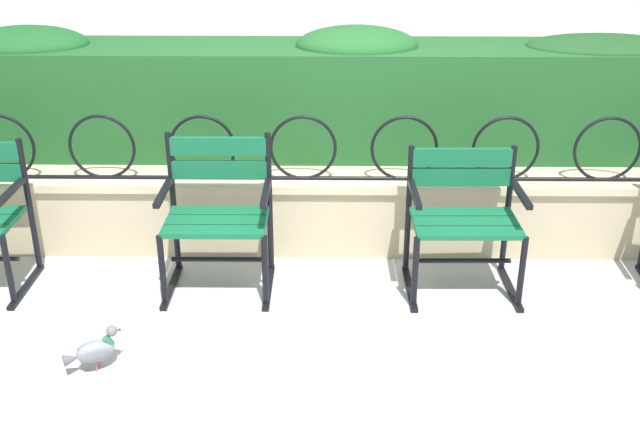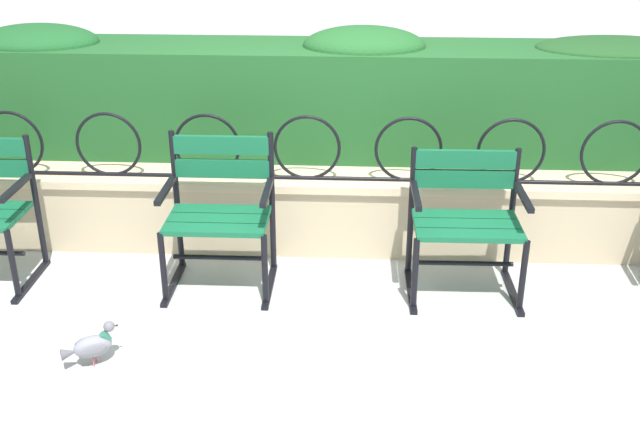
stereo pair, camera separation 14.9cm
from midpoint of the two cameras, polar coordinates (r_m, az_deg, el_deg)
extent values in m
plane|color=#ADADA8|center=(4.34, -1.01, -7.13)|extent=(60.00, 60.00, 0.00)
cube|color=tan|center=(4.94, -0.76, -0.12)|extent=(6.67, 0.35, 0.45)
cube|color=#CBB58F|center=(4.84, -0.77, 2.61)|extent=(6.67, 0.41, 0.05)
cylinder|color=black|center=(4.76, -0.80, 2.70)|extent=(6.14, 0.02, 0.02)
torus|color=black|center=(5.14, -23.68, 4.64)|extent=(0.42, 0.02, 0.42)
torus|color=black|center=(4.92, -16.99, 4.81)|extent=(0.42, 0.02, 0.42)
torus|color=black|center=(4.77, -9.77, 4.92)|extent=(0.42, 0.02, 0.42)
torus|color=black|center=(4.69, -2.20, 4.96)|extent=(0.42, 0.02, 0.42)
torus|color=black|center=(4.70, 5.47, 4.91)|extent=(0.42, 0.02, 0.42)
torus|color=black|center=(4.80, 12.98, 4.77)|extent=(0.42, 0.02, 0.42)
torus|color=black|center=(4.97, 20.09, 4.57)|extent=(0.42, 0.02, 0.42)
cube|color=#1E5123|center=(5.21, -0.65, 8.65)|extent=(6.53, 0.68, 0.73)
ellipsoid|color=#1B5123|center=(5.54, -22.08, 11.73)|extent=(0.84, 0.61, 0.25)
ellipsoid|color=#1F5324|center=(5.12, 1.94, 12.56)|extent=(0.82, 0.61, 0.26)
ellipsoid|color=#1E481F|center=(5.41, 19.98, 11.78)|extent=(1.04, 0.61, 0.14)
cylinder|color=black|center=(4.91, -21.90, 0.48)|extent=(0.04, 0.04, 0.86)
cylinder|color=black|center=(4.63, -23.33, -4.01)|extent=(0.04, 0.04, 0.44)
cube|color=black|center=(4.88, -22.13, -5.15)|extent=(0.05, 0.52, 0.02)
cube|color=black|center=(4.63, -23.27, 1.46)|extent=(0.04, 0.40, 0.03)
cube|color=#145B38|center=(4.25, -9.10, -1.40)|extent=(0.58, 0.13, 0.03)
cube|color=#145B38|center=(4.37, -8.82, -0.64)|extent=(0.58, 0.13, 0.03)
cube|color=#145B38|center=(4.50, -8.56, 0.08)|extent=(0.58, 0.13, 0.03)
cube|color=#145B38|center=(4.46, -8.66, 5.04)|extent=(0.58, 0.03, 0.11)
cube|color=#145B38|center=(4.51, -8.55, 3.28)|extent=(0.58, 0.03, 0.11)
cylinder|color=black|center=(4.55, -4.77, 0.70)|extent=(0.04, 0.04, 0.90)
cylinder|color=black|center=(4.27, -5.17, -4.41)|extent=(0.04, 0.04, 0.44)
cube|color=black|center=(4.53, -4.85, -5.59)|extent=(0.04, 0.52, 0.02)
cube|color=black|center=(4.27, -5.13, 1.54)|extent=(0.04, 0.40, 0.03)
cylinder|color=black|center=(4.64, -11.92, 0.71)|extent=(0.04, 0.04, 0.90)
cylinder|color=black|center=(4.36, -12.79, -4.28)|extent=(0.04, 0.04, 0.44)
cube|color=black|center=(4.62, -12.06, -5.45)|extent=(0.04, 0.52, 0.02)
cube|color=black|center=(4.36, -12.73, 1.54)|extent=(0.04, 0.40, 0.03)
cylinder|color=black|center=(4.48, -8.63, -3.45)|extent=(0.55, 0.03, 0.03)
cube|color=#145B38|center=(4.25, 10.27, -1.49)|extent=(0.60, 0.13, 0.03)
cube|color=#145B38|center=(4.37, 9.98, -0.73)|extent=(0.60, 0.13, 0.03)
cube|color=#145B38|center=(4.50, 9.70, 0.00)|extent=(0.60, 0.13, 0.03)
cube|color=#145B38|center=(4.48, 9.77, 4.20)|extent=(0.60, 0.04, 0.11)
cube|color=#145B38|center=(4.52, 9.66, 2.74)|extent=(0.60, 0.04, 0.11)
cylinder|color=black|center=(4.66, 13.10, 0.18)|extent=(0.04, 0.04, 0.82)
cylinder|color=black|center=(4.37, 14.05, -4.38)|extent=(0.04, 0.04, 0.44)
cube|color=black|center=(4.63, 13.27, -5.54)|extent=(0.05, 0.52, 0.02)
cube|color=black|center=(4.37, 14.01, 1.43)|extent=(0.04, 0.40, 0.03)
cylinder|color=black|center=(4.56, 5.77, 0.19)|extent=(0.04, 0.04, 0.82)
cylinder|color=black|center=(4.26, 6.20, -4.49)|extent=(0.04, 0.04, 0.44)
cube|color=black|center=(4.53, 5.85, -5.67)|extent=(0.05, 0.52, 0.02)
cube|color=black|center=(4.26, 6.18, 1.47)|extent=(0.04, 0.40, 0.03)
cylinder|color=black|center=(4.48, 9.76, -3.54)|extent=(0.57, 0.04, 0.03)
ellipsoid|color=gray|center=(3.96, -17.66, -9.90)|extent=(0.21, 0.18, 0.11)
cylinder|color=#2D6B56|center=(3.95, -16.78, -9.26)|extent=(0.07, 0.07, 0.06)
sphere|color=slate|center=(3.93, -16.53, -8.51)|extent=(0.06, 0.06, 0.06)
cone|color=black|center=(3.94, -16.07, -8.47)|extent=(0.03, 0.02, 0.01)
cone|color=#595960|center=(3.95, -19.29, -10.33)|extent=(0.10, 0.09, 0.06)
ellipsoid|color=slate|center=(4.00, -17.94, -9.57)|extent=(0.13, 0.09, 0.07)
ellipsoid|color=slate|center=(3.92, -17.67, -10.19)|extent=(0.13, 0.09, 0.07)
cylinder|color=#C6515B|center=(4.02, -17.43, -10.69)|extent=(0.01, 0.01, 0.05)
cylinder|color=#C6515B|center=(3.99, -17.60, -11.02)|extent=(0.01, 0.01, 0.05)
camera|label=1|loc=(0.07, -91.03, -0.46)|focal=42.34mm
camera|label=2|loc=(0.07, 88.97, 0.46)|focal=42.34mm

